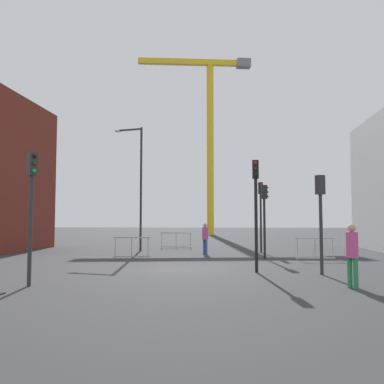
{
  "coord_description": "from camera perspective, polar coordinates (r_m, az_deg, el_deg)",
  "views": [
    {
      "loc": [
        2.03,
        -16.14,
        1.99
      ],
      "look_at": [
        0.0,
        3.6,
        3.32
      ],
      "focal_mm": 37.95,
      "sensor_mm": 36.0,
      "label": 1
    }
  ],
  "objects": [
    {
      "name": "ground",
      "position": [
        16.39,
        -1.31,
        -10.81
      ],
      "size": [
        160.0,
        160.0,
        0.0
      ],
      "primitive_type": "plane",
      "color": "#333335"
    },
    {
      "name": "construction_crane",
      "position": [
        54.04,
        2.33,
        10.15
      ],
      "size": [
        14.81,
        3.41,
        23.23
      ],
      "color": "yellow",
      "rests_on": "ground"
    },
    {
      "name": "streetlamp_tall",
      "position": [
        25.9,
        -7.63,
        1.97
      ],
      "size": [
        1.93,
        0.54,
        7.83
      ],
      "color": "#2D2D30",
      "rests_on": "ground"
    },
    {
      "name": "traffic_light_verge",
      "position": [
        24.76,
        9.63,
        -1.88
      ],
      "size": [
        0.28,
        0.38,
        4.21
      ],
      "color": "#232326",
      "rests_on": "ground"
    },
    {
      "name": "traffic_light_crosswalk",
      "position": [
        15.42,
        17.64,
        -2.02
      ],
      "size": [
        0.39,
        0.35,
        3.59
      ],
      "color": "#2D2D30",
      "rests_on": "ground"
    },
    {
      "name": "traffic_light_median",
      "position": [
        13.15,
        -21.66,
        -0.5
      ],
      "size": [
        0.38,
        0.36,
        4.01
      ],
      "color": "#2D2D30",
      "rests_on": "ground"
    },
    {
      "name": "traffic_light_corner",
      "position": [
        15.52,
        8.96,
        -0.71
      ],
      "size": [
        0.26,
        0.38,
        4.23
      ],
      "color": "black",
      "rests_on": "ground"
    },
    {
      "name": "traffic_light_far",
      "position": [
        20.78,
        10.14,
        -2.34
      ],
      "size": [
        0.38,
        0.28,
        3.71
      ],
      "color": "#232326",
      "rests_on": "ground"
    },
    {
      "name": "pedestrian_walking",
      "position": [
        12.7,
        21.59,
        -7.64
      ],
      "size": [
        0.34,
        0.34,
        1.85
      ],
      "color": "#2D844C",
      "rests_on": "ground"
    },
    {
      "name": "pedestrian_waiting",
      "position": [
        23.17,
        1.87,
        -6.23
      ],
      "size": [
        0.34,
        0.34,
        1.75
      ],
      "color": "#33519E",
      "rests_on": "ground"
    },
    {
      "name": "safety_barrier_front",
      "position": [
        20.84,
        16.92,
        -7.6
      ],
      "size": [
        1.92,
        0.26,
        1.08
      ],
      "color": "#B2B5BA",
      "rests_on": "ground"
    },
    {
      "name": "safety_barrier_right_run",
      "position": [
        21.03,
        -8.48,
        -7.69
      ],
      "size": [
        1.87,
        0.2,
        1.08
      ],
      "color": "#9EA0A5",
      "rests_on": "ground"
    },
    {
      "name": "safety_barrier_left_run",
      "position": [
        27.94,
        -2.25,
        -6.76
      ],
      "size": [
        2.18,
        0.12,
        1.08
      ],
      "color": "#9EA0A5",
      "rests_on": "ground"
    }
  ]
}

